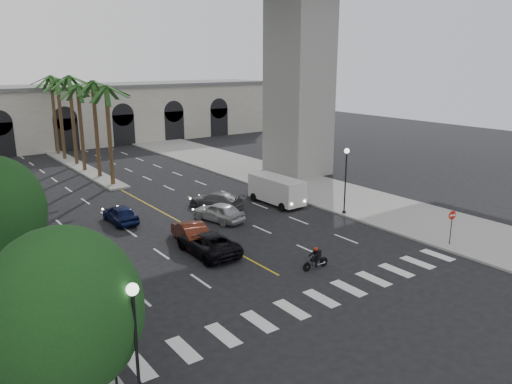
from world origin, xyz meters
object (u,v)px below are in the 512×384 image
Objects in this scene: cargo_van at (277,189)px; traffic_signal_near at (112,331)px; pedestrian_a at (15,318)px; lamp_post_right at (346,175)px; car_e at (120,214)px; motorcycle_rider at (316,259)px; car_b at (191,232)px; do_not_enter_sign at (452,221)px; lamp_post_left_far at (6,199)px; traffic_signal_far at (78,291)px; car_a at (219,212)px; car_d at (216,200)px; lamp_post_left_near at (136,345)px; car_c at (208,243)px.

traffic_signal_near is at bearing -142.83° from cargo_van.
pedestrian_a is (-22.44, -9.80, -0.35)m from cargo_van.
lamp_post_right is at bearing -67.23° from cargo_van.
car_e is at bearing 47.91° from pedestrian_a.
car_b is at bearing 116.09° from motorcycle_rider.
pedestrian_a is at bearing -178.39° from do_not_enter_sign.
pedestrian_a is at bearing 172.56° from motorcycle_rider.
lamp_post_left_far and lamp_post_right have the same top height.
traffic_signal_near and traffic_signal_far have the same top height.
motorcycle_rider is 0.43× the size of car_a.
lamp_post_left_far reaches higher than pedestrian_a.
traffic_signal_near is 0.81× the size of car_b.
car_b is 11.16m from cargo_van.
motorcycle_rider is at bearing 61.29° from car_d.
do_not_enter_sign is (13.47, -10.67, 1.04)m from car_b.
lamp_post_left_near is at bearing 67.12° from car_b.
car_b reaches higher than car_c.
traffic_signal_near reaches higher than cargo_van.
car_e is 23.54m from do_not_enter_sign.
pedestrian_a is at bearing 37.49° from car_b.
car_d is (5.64, 8.23, -0.03)m from car_c.
cargo_van is (20.36, -2.49, -1.93)m from lamp_post_left_far.
car_b is 2.36m from car_c.
traffic_signal_near is (0.10, 2.50, -0.71)m from lamp_post_left_near.
lamp_post_right is 1.47× the size of traffic_signal_far.
lamp_post_left_far is 1.03× the size of car_c.
traffic_signal_near is at bearing -89.69° from lamp_post_left_far.
traffic_signal_far is at bearing -179.51° from motorcycle_rider.
lamp_post_left_near is 2.60m from traffic_signal_near.
car_b is (9.90, -6.36, -2.48)m from lamp_post_left_far.
lamp_post_right is 6.33m from cargo_van.
lamp_post_left_far is at bearing 90.00° from lamp_post_left_near.
car_c is 1.08× the size of car_d.
traffic_signal_near is 4.00m from traffic_signal_far.
cargo_van reaches higher than car_b.
car_e is at bearing -29.19° from car_d.
lamp_post_left_near is 15.47m from motorcycle_rider.
lamp_post_left_near reaches higher than car_c.
lamp_post_left_near is at bearing -154.27° from motorcycle_rider.
car_b is 1.83× the size of do_not_enter_sign.
do_not_enter_sign is (23.37, -17.03, -1.44)m from lamp_post_left_far.
lamp_post_right is at bearing 36.37° from motorcycle_rider.
motorcycle_rider is (13.80, -14.51, -2.61)m from lamp_post_left_far.
motorcycle_rider is 7.02m from car_c.
traffic_signal_far is at bearing -150.48° from cargo_van.
lamp_post_right is 25.36m from pedestrian_a.
lamp_post_left_near is 25.81m from car_d.
pedestrian_a is (-15.89, 2.22, 0.33)m from motorcycle_rider.
traffic_signal_far reaches higher than pedestrian_a.
lamp_post_left_near is 26.25m from lamp_post_right.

